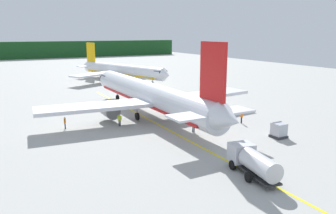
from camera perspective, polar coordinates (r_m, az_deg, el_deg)
name	(u,v)px	position (r m, az deg, el deg)	size (l,w,h in m)	color
airliner_foreground	(150,95)	(51.38, -3.14, 2.04)	(34.69, 41.65, 11.90)	silver
airliner_mid_apron	(121,70)	(91.44, -8.10, 6.25)	(28.36, 33.82, 9.99)	white
service_truck_baggage	(253,161)	(31.57, 14.41, -9.00)	(3.13, 6.61, 2.40)	silver
cargo_container_near	(279,130)	(43.75, 18.47, -3.82)	(1.71, 1.71, 1.96)	#333338
crew_marshaller	(194,125)	(43.71, 4.41, -3.07)	(0.61, 0.35, 1.73)	#191E33
crew_loader_left	(65,122)	(47.27, -17.29, -2.46)	(0.35, 0.61, 1.66)	#191E33
crew_loader_right	(120,119)	(47.00, -8.33, -2.07)	(0.49, 0.47, 1.69)	#191E33
crew_supervisor	(242,116)	(49.06, 12.53, -1.54)	(0.36, 0.60, 1.79)	#191E33
apron_guide_line	(157,124)	(47.85, -1.87, -2.91)	(0.30, 60.00, 0.01)	yellow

